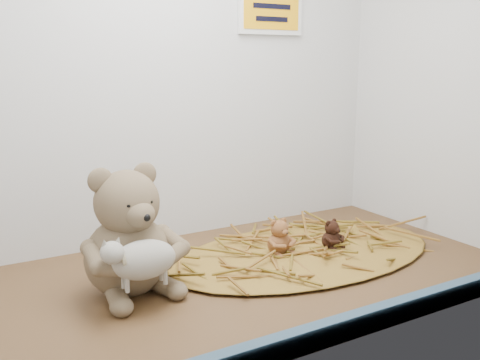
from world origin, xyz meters
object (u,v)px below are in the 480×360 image
mini_teddy_tan (279,235)px  toy_lamb (144,260)px  main_teddy (127,230)px  mini_teddy_brown (331,233)px

mini_teddy_tan → toy_lamb: bearing=-170.6°
main_teddy → toy_lamb: size_ratio=1.62×
toy_lamb → mini_teddy_brown: size_ratio=2.23×
mini_teddy_tan → mini_teddy_brown: mini_teddy_tan is taller
toy_lamb → mini_teddy_brown: 46.55cm
toy_lamb → mini_teddy_tan: (33.76, 9.16, -3.86)cm
mini_teddy_brown → mini_teddy_tan: bearing=150.8°
mini_teddy_tan → mini_teddy_brown: 12.48cm
main_teddy → toy_lamb: main_teddy is taller
mini_teddy_tan → mini_teddy_brown: bearing=-18.9°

